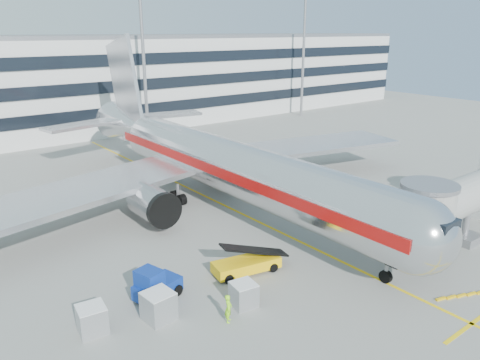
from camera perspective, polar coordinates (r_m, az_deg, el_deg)
ground at (r=38.57m, az=7.50°, el=-7.55°), size 180.00×180.00×0.00m
lead_in_line at (r=45.50m, az=-1.46°, el=-3.33°), size 0.25×70.00×0.01m
stop_bar at (r=31.73m, az=26.40°, el=-15.43°), size 6.00×0.25×0.01m
main_jet at (r=45.50m, az=-2.80°, el=2.27°), size 50.95×48.70×16.06m
terminal at (r=86.31m, az=-21.20°, el=10.93°), size 150.00×24.25×15.60m
light_mast_centre at (r=74.03m, az=-11.80°, el=16.28°), size 2.40×1.20×25.45m
light_mast_east at (r=94.30m, az=7.81°, el=16.74°), size 2.40×1.20×25.45m
belt_loader at (r=33.57m, az=0.78°, el=-10.14°), size 5.20×2.67×2.43m
baggage_tug at (r=30.88m, az=-10.31°, el=-12.54°), size 3.30×2.53×2.22m
cargo_container_left at (r=29.01m, az=-9.90°, el=-14.88°), size 1.80×1.80×1.76m
cargo_container_right at (r=28.84m, az=-17.60°, el=-15.89°), size 1.71×1.71×1.63m
cargo_container_front at (r=29.88m, az=0.45°, el=-13.77°), size 1.64×1.64×1.54m
ramp_worker at (r=28.40m, az=-1.43°, el=-15.38°), size 0.74×0.76×1.76m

